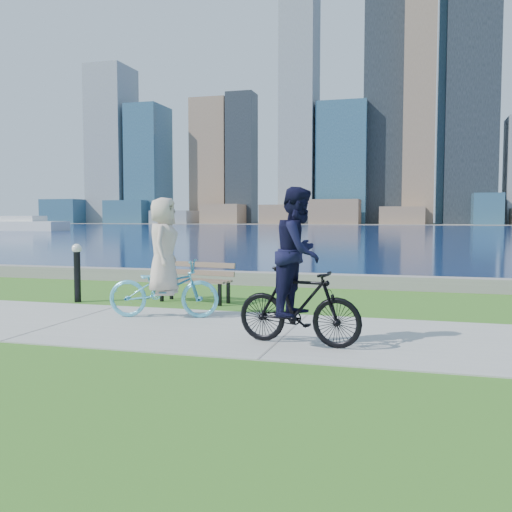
{
  "coord_description": "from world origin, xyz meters",
  "views": [
    {
      "loc": [
        1.97,
        -8.8,
        1.89
      ],
      "look_at": [
        -1.08,
        2.01,
        1.1
      ],
      "focal_mm": 40.0,
      "sensor_mm": 36.0,
      "label": 1
    }
  ],
  "objects": [
    {
      "name": "seawall",
      "position": [
        0.0,
        6.2,
        0.17
      ],
      "size": [
        90.0,
        0.5,
        0.35
      ],
      "primitive_type": "cube",
      "color": "slate",
      "rests_on": "ground"
    },
    {
      "name": "bollard_lamp",
      "position": [
        -5.19,
        2.1,
        0.74
      ],
      "size": [
        0.21,
        0.21,
        1.29
      ],
      "color": "black",
      "rests_on": "ground"
    },
    {
      "name": "cyclist_woman",
      "position": [
        -2.51,
        0.79,
        0.84
      ],
      "size": [
        1.13,
        2.15,
        2.21
      ],
      "rotation": [
        0.0,
        0.0,
        1.79
      ],
      "color": "#5DC5E2",
      "rests_on": "ground"
    },
    {
      "name": "ferry_near",
      "position": [
        -48.85,
        54.32,
        0.81
      ],
      "size": [
        14.32,
        4.09,
        1.94
      ],
      "color": "silver",
      "rests_on": "ground"
    },
    {
      "name": "concrete_path",
      "position": [
        0.0,
        0.0,
        0.01
      ],
      "size": [
        80.0,
        3.5,
        0.02
      ],
      "primitive_type": "cube",
      "color": "#999A95",
      "rests_on": "ground"
    },
    {
      "name": "city_skyline",
      "position": [
        -2.88,
        129.22,
        23.7
      ],
      "size": [
        180.93,
        21.53,
        76.0
      ],
      "color": "navy",
      "rests_on": "ground"
    },
    {
      "name": "cyclist_man",
      "position": [
        0.34,
        -0.77,
        0.98
      ],
      "size": [
        0.85,
        1.95,
        2.28
      ],
      "rotation": [
        0.0,
        0.0,
        1.4
      ],
      "color": "black",
      "rests_on": "ground"
    },
    {
      "name": "park_bench",
      "position": [
        -2.67,
        2.84,
        0.53
      ],
      "size": [
        1.75,
        0.85,
        0.87
      ],
      "rotation": [
        0.0,
        0.0,
        -0.17
      ],
      "color": "black",
      "rests_on": "ground"
    },
    {
      "name": "far_shore",
      "position": [
        0.0,
        130.0,
        0.06
      ],
      "size": [
        320.0,
        30.0,
        0.12
      ],
      "primitive_type": "cube",
      "color": "gray",
      "rests_on": "ground"
    },
    {
      "name": "bay_water",
      "position": [
        0.0,
        72.0,
        0.0
      ],
      "size": [
        320.0,
        131.0,
        0.01
      ],
      "primitive_type": "cube",
      "color": "#0B1D48",
      "rests_on": "ground"
    },
    {
      "name": "ground",
      "position": [
        0.0,
        0.0,
        0.0
      ],
      "size": [
        320.0,
        320.0,
        0.0
      ],
      "primitive_type": "plane",
      "color": "#2F641A",
      "rests_on": "ground"
    }
  ]
}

